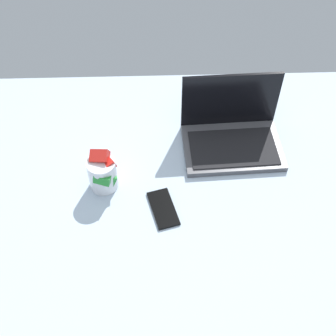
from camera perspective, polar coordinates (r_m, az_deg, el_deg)
The scene contains 4 objects.
bed_mattress at distance 142.88cm, azimuth 2.81°, elevation -9.14°, with size 180.00×140.00×18.00cm, color silver.
laptop at distance 153.85cm, azimuth 8.09°, elevation 4.38°, with size 34.06×24.55×23.00cm.
snack_cup at distance 140.23cm, azimuth -8.29°, elevation -0.66°, with size 9.42×10.38×14.30cm.
cell_phone at distance 137.76cm, azimuth -0.62°, elevation -5.17°, with size 6.80×14.00×0.80cm, color black.
Camera 1 is at (-9.14, -71.72, 132.23)cm, focal length 47.90 mm.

